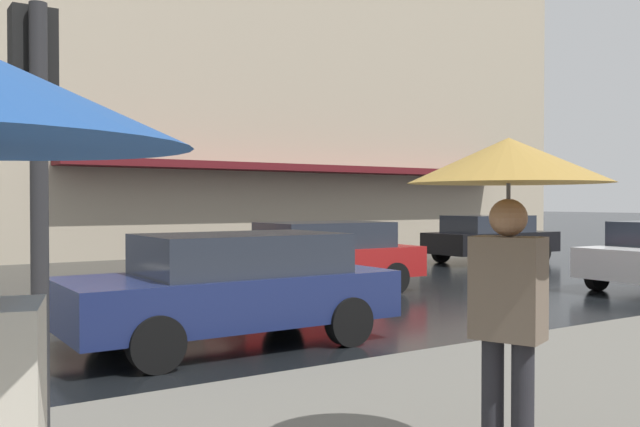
# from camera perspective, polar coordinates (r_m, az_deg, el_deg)

# --- Properties ---
(traffic_signal_post) EXTENTS (0.44, 0.30, 3.01)m
(traffic_signal_post) POSITION_cam_1_polar(r_m,az_deg,el_deg) (5.19, -22.59, 6.58)
(traffic_signal_post) COLOR #232326
(traffic_signal_post) RESTS_ON sidewalk_pavement
(car_black) EXTENTS (1.85, 4.10, 1.41)m
(car_black) POSITION_cam_1_polar(r_m,az_deg,el_deg) (21.04, 13.99, -1.93)
(car_black) COLOR black
(car_black) RESTS_ON ground_plane
(car_red) EXTENTS (1.85, 4.10, 1.41)m
(car_red) POSITION_cam_1_polar(r_m,az_deg,el_deg) (13.54, 0.04, -3.49)
(car_red) COLOR maroon
(car_red) RESTS_ON ground_plane
(car_navy) EXTENTS (1.85, 4.10, 1.41)m
(car_navy) POSITION_cam_1_polar(r_m,az_deg,el_deg) (8.74, -7.24, -5.97)
(car_navy) COLOR navy
(car_navy) RESTS_ON ground_plane
(pedestrian_far_down_pavement) EXTENTS (1.17, 1.17, 2.03)m
(pedestrian_far_down_pavement) POSITION_cam_1_polar(r_m,az_deg,el_deg) (4.12, 15.39, 1.59)
(pedestrian_far_down_pavement) COLOR #6B5B4C
(pedestrian_far_down_pavement) RESTS_ON sidewalk_pavement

